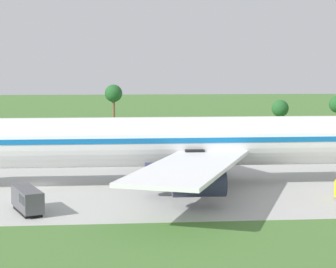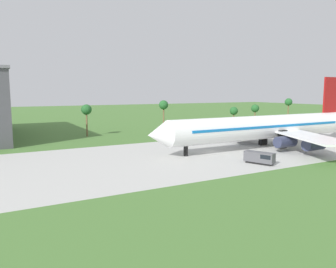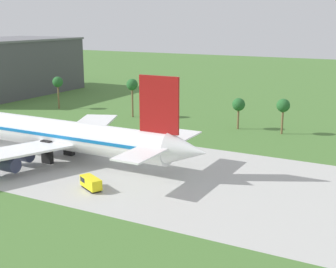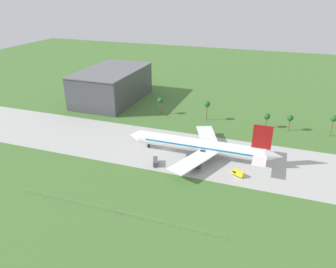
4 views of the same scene
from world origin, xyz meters
name	(u,v)px [view 1 (image 1 of 4)]	position (x,y,z in m)	size (l,w,h in m)	color
ground_plane	(41,184)	(0.00, 0.00, 0.00)	(600.00, 600.00, 0.00)	#477233
taxiway_strip	(41,184)	(0.00, 0.00, 0.01)	(320.00, 44.00, 0.02)	#B2B2AD
jet_airliner	(181,142)	(18.57, -1.65, 5.63)	(74.42, 54.74, 19.92)	white
fuel_truck	(28,200)	(0.59, -16.64, 1.39)	(4.23, 6.73, 2.59)	black
palm_tree_row	(230,101)	(34.12, 44.84, 8.72)	(103.03, 3.60, 12.21)	brown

